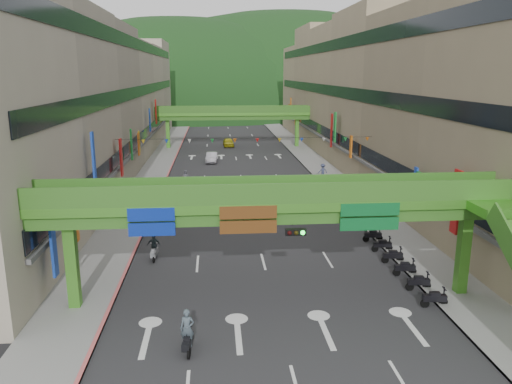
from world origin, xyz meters
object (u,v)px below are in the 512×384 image
at_px(car_yellow, 228,142).
at_px(pedestrian_red, 357,185).
at_px(scooter_rider_near, 187,333).
at_px(car_silver, 212,157).
at_px(overpass_near, 293,216).
at_px(scooter_rider_mid, 290,199).

height_order(car_yellow, pedestrian_red, pedestrian_red).
relative_size(scooter_rider_near, car_yellow, 0.49).
xyz_separation_m(car_yellow, pedestrian_red, (12.98, -34.70, 0.01)).
height_order(scooter_rider_near, car_silver, scooter_rider_near).
bearing_deg(overpass_near, car_yellow, 91.61).
bearing_deg(scooter_rider_mid, car_silver, 105.48).
distance_m(overpass_near, scooter_rider_mid, 19.88).
distance_m(car_yellow, pedestrian_red, 37.05).
relative_size(scooter_rider_mid, pedestrian_red, 1.44).
bearing_deg(pedestrian_red, scooter_rider_mid, -169.34).
bearing_deg(car_yellow, scooter_rider_near, -95.61).
distance_m(overpass_near, pedestrian_red, 29.06).
bearing_deg(car_yellow, overpass_near, -90.66).
xyz_separation_m(car_silver, pedestrian_red, (15.79, -19.27, 0.04)).
bearing_deg(scooter_rider_mid, pedestrian_red, 40.19).
bearing_deg(pedestrian_red, car_silver, 99.81).
bearing_deg(overpass_near, scooter_rider_near, -141.66).
relative_size(overpass_near, scooter_rider_mid, 12.83).
xyz_separation_m(overpass_near, car_yellow, (-1.71, 61.11, -4.46)).
bearing_deg(scooter_rider_near, car_yellow, 86.66).
bearing_deg(car_silver, car_yellow, 83.60).
xyz_separation_m(scooter_rider_mid, car_yellow, (-4.51, 41.86, -0.39)).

